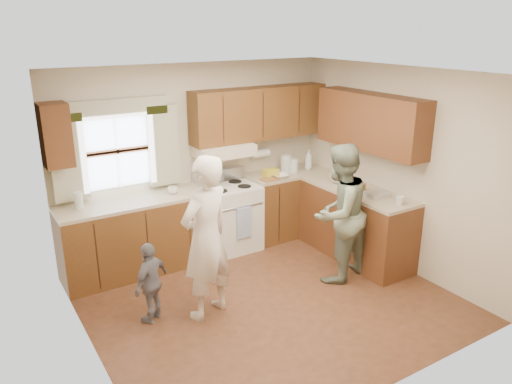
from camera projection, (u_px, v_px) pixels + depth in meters
room at (268, 195)px, 5.23m from camera, size 3.80×3.80×3.80m
kitchen_fixtures at (262, 194)px, 6.54m from camera, size 3.80×2.25×2.15m
stove at (228, 216)px, 6.79m from camera, size 0.76×0.67×1.07m
woman_left at (206, 238)px, 5.09m from camera, size 0.74×0.61×1.75m
woman_right at (339, 213)px, 5.87m from camera, size 0.95×0.82×1.67m
child at (151, 282)px, 5.12m from camera, size 0.54×0.47×0.88m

